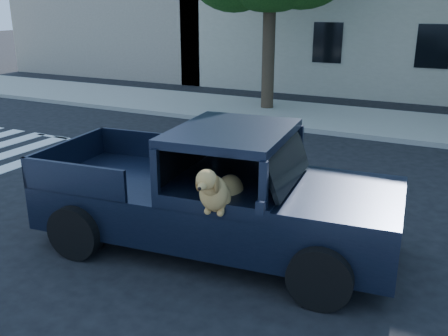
{
  "coord_description": "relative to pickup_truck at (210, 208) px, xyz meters",
  "views": [
    {
      "loc": [
        2.66,
        -6.94,
        3.7
      ],
      "look_at": [
        -0.37,
        -0.98,
        1.5
      ],
      "focal_mm": 40.0,
      "sensor_mm": 36.0,
      "label": 1
    }
  ],
  "objects": [
    {
      "name": "pickup_truck",
      "position": [
        0.0,
        0.0,
        0.0
      ],
      "size": [
        5.69,
        3.0,
        1.97
      ],
      "rotation": [
        0.0,
        0.0,
        0.1
      ],
      "color": "black",
      "rests_on": "ground"
    },
    {
      "name": "lane_stripes",
      "position": [
        2.8,
        4.01,
        -0.66
      ],
      "size": [
        21.6,
        0.14,
        0.01
      ],
      "primitive_type": null,
      "color": "silver",
      "rests_on": "ground"
    },
    {
      "name": "far_sidewalk",
      "position": [
        0.8,
        9.81,
        -0.59
      ],
      "size": [
        60.0,
        4.0,
        0.15
      ],
      "primitive_type": "cube",
      "color": "gray",
      "rests_on": "ground"
    },
    {
      "name": "ground",
      "position": [
        0.8,
        0.61,
        -0.67
      ],
      "size": [
        120.0,
        120.0,
        0.0
      ],
      "primitive_type": "plane",
      "color": "black",
      "rests_on": "ground"
    }
  ]
}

